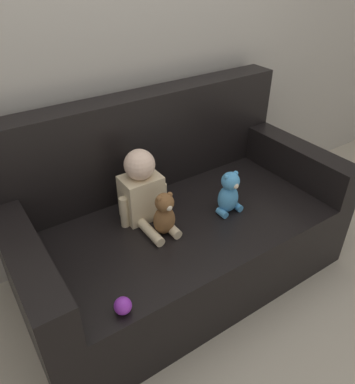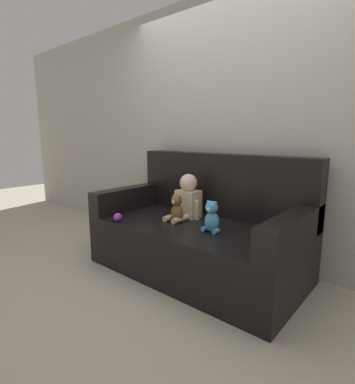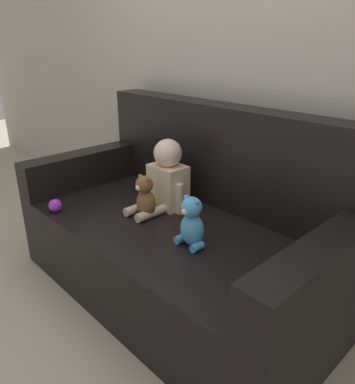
# 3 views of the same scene
# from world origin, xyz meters

# --- Properties ---
(ground_plane) EXTENTS (12.00, 12.00, 0.00)m
(ground_plane) POSITION_xyz_m (0.00, 0.00, 0.00)
(ground_plane) COLOR #B7AD99
(wall_back) EXTENTS (8.00, 0.05, 2.60)m
(wall_back) POSITION_xyz_m (0.00, 0.57, 1.30)
(wall_back) COLOR #ADA89E
(wall_back) RESTS_ON ground_plane
(couch) EXTENTS (1.87, 0.97, 1.06)m
(couch) POSITION_xyz_m (0.00, 0.07, 0.35)
(couch) COLOR black
(couch) RESTS_ON ground_plane
(person_baby) EXTENTS (0.29, 0.36, 0.42)m
(person_baby) POSITION_xyz_m (-0.19, 0.11, 0.64)
(person_baby) COLOR beige
(person_baby) RESTS_ON couch
(teddy_bear_brown) EXTENTS (0.12, 0.11, 0.25)m
(teddy_bear_brown) POSITION_xyz_m (-0.16, -0.07, 0.58)
(teddy_bear_brown) COLOR brown
(teddy_bear_brown) RESTS_ON couch
(plush_toy_side) EXTENTS (0.15, 0.12, 0.26)m
(plush_toy_side) POSITION_xyz_m (0.24, -0.11, 0.58)
(plush_toy_side) COLOR #4C9EDB
(plush_toy_side) RESTS_ON couch
(toy_ball) EXTENTS (0.08, 0.08, 0.08)m
(toy_ball) POSITION_xyz_m (-0.58, -0.42, 0.50)
(toy_ball) COLOR purple
(toy_ball) RESTS_ON couch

